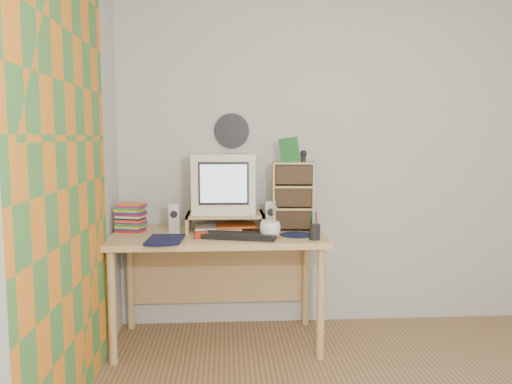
{
  "coord_description": "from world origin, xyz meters",
  "views": [
    {
      "loc": [
        -0.97,
        -1.89,
        1.38
      ],
      "look_at": [
        -0.78,
        1.33,
        1.03
      ],
      "focal_mm": 35.0,
      "sensor_mm": 36.0,
      "label": 1
    }
  ],
  "objects": [
    {
      "name": "back_wall",
      "position": [
        0.0,
        1.75,
        1.25
      ],
      "size": [
        3.5,
        0.0,
        3.5
      ],
      "primitive_type": "plane",
      "rotation": [
        1.57,
        0.0,
        0.0
      ],
      "color": "silver",
      "rests_on": "floor"
    },
    {
      "name": "left_wall",
      "position": [
        -1.75,
        0.0,
        1.25
      ],
      "size": [
        0.0,
        3.5,
        3.5
      ],
      "primitive_type": "plane",
      "rotation": [
        1.57,
        0.0,
        1.57
      ],
      "color": "silver",
      "rests_on": "floor"
    },
    {
      "name": "curtain",
      "position": [
        -1.71,
        0.48,
        1.15
      ],
      "size": [
        0.0,
        2.2,
        2.2
      ],
      "primitive_type": "plane",
      "rotation": [
        1.57,
        0.0,
        1.57
      ],
      "color": "orange",
      "rests_on": "left_wall"
    },
    {
      "name": "wall_disc",
      "position": [
        -0.93,
        1.73,
        1.43
      ],
      "size": [
        0.25,
        0.02,
        0.25
      ],
      "primitive_type": "cylinder",
      "rotation": [
        1.57,
        0.0,
        0.0
      ],
      "color": "black",
      "rests_on": "back_wall"
    },
    {
      "name": "desk",
      "position": [
        -1.03,
        1.44,
        0.62
      ],
      "size": [
        1.4,
        0.7,
        0.75
      ],
      "color": "tan",
      "rests_on": "floor"
    },
    {
      "name": "monitor_riser",
      "position": [
        -0.98,
        1.48,
        0.84
      ],
      "size": [
        0.52,
        0.3,
        0.12
      ],
      "color": "tan",
      "rests_on": "desk"
    },
    {
      "name": "crt_monitor",
      "position": [
        -0.99,
        1.53,
        1.07
      ],
      "size": [
        0.43,
        0.43,
        0.4
      ],
      "primitive_type": "cube",
      "rotation": [
        0.0,
        0.0,
        -0.01
      ],
      "color": "silver",
      "rests_on": "monitor_riser"
    },
    {
      "name": "speaker_left",
      "position": [
        -1.32,
        1.46,
        0.85
      ],
      "size": [
        0.07,
        0.07,
        0.19
      ],
      "primitive_type": "cube",
      "rotation": [
        0.0,
        0.0,
        0.03
      ],
      "color": "silver",
      "rests_on": "desk"
    },
    {
      "name": "speaker_right",
      "position": [
        -0.67,
        1.45,
        0.85
      ],
      "size": [
        0.08,
        0.08,
        0.21
      ],
      "primitive_type": "cube",
      "rotation": [
        0.0,
        0.0,
        0.09
      ],
      "color": "silver",
      "rests_on": "desk"
    },
    {
      "name": "keyboard",
      "position": [
        -0.89,
        1.21,
        0.77
      ],
      "size": [
        0.49,
        0.27,
        0.03
      ],
      "primitive_type": "cube",
      "rotation": [
        0.0,
        0.0,
        -0.25
      ],
      "color": "black",
      "rests_on": "desk"
    },
    {
      "name": "dvd_stack",
      "position": [
        -1.62,
        1.49,
        0.87
      ],
      "size": [
        0.2,
        0.17,
        0.25
      ],
      "primitive_type": null,
      "rotation": [
        0.0,
        0.0,
        -0.27
      ],
      "color": "brown",
      "rests_on": "desk"
    },
    {
      "name": "cd_rack",
      "position": [
        -0.52,
        1.47,
        0.98
      ],
      "size": [
        0.29,
        0.17,
        0.47
      ],
      "primitive_type": "cube",
      "rotation": [
        0.0,
        0.0,
        -0.08
      ],
      "color": "tan",
      "rests_on": "desk"
    },
    {
      "name": "mug",
      "position": [
        -0.7,
        1.2,
        0.8
      ],
      "size": [
        0.15,
        0.15,
        0.1
      ],
      "primitive_type": "imported",
      "rotation": [
        0.0,
        0.0,
        0.18
      ],
      "color": "white",
      "rests_on": "desk"
    },
    {
      "name": "diary",
      "position": [
        -1.45,
        1.13,
        0.78
      ],
      "size": [
        0.27,
        0.21,
        0.05
      ],
      "primitive_type": "imported",
      "rotation": [
        0.0,
        0.0,
        -0.05
      ],
      "color": "#0E1033",
      "rests_on": "desk"
    },
    {
      "name": "mousepad",
      "position": [
        -0.52,
        1.28,
        0.75
      ],
      "size": [
        0.27,
        0.27,
        0.0
      ],
      "primitive_type": "cylinder",
      "rotation": [
        0.0,
        0.0,
        0.3
      ],
      "color": "#101B35",
      "rests_on": "desk"
    },
    {
      "name": "pen_cup",
      "position": [
        -0.43,
        1.14,
        0.82
      ],
      "size": [
        0.08,
        0.08,
        0.14
      ],
      "primitive_type": null,
      "rotation": [
        0.0,
        0.0,
        -0.17
      ],
      "color": "black",
      "rests_on": "desk"
    },
    {
      "name": "papers",
      "position": [
        -0.98,
        1.5,
        0.77
      ],
      "size": [
        0.33,
        0.26,
        0.04
      ],
      "primitive_type": null,
      "rotation": [
        0.0,
        0.0,
        0.09
      ],
      "color": "white",
      "rests_on": "desk"
    },
    {
      "name": "red_box",
      "position": [
        -1.13,
        1.22,
        0.77
      ],
      "size": [
        0.1,
        0.07,
        0.04
      ],
      "primitive_type": "cube",
      "rotation": [
        0.0,
        0.0,
        0.24
      ],
      "color": "#AC2712",
      "rests_on": "desk"
    },
    {
      "name": "game_box",
      "position": [
        -0.55,
        1.45,
        1.3
      ],
      "size": [
        0.13,
        0.06,
        0.16
      ],
      "primitive_type": "cube",
      "rotation": [
        0.0,
        0.0,
        -0.27
      ],
      "color": "#1B6123",
      "rests_on": "cd_rack"
    },
    {
      "name": "webcam",
      "position": [
        -0.45,
        1.45,
        1.26
      ],
      "size": [
        0.05,
        0.05,
        0.08
      ],
      "primitive_type": null,
      "rotation": [
        0.0,
        0.0,
        0.13
      ],
      "color": "black",
      "rests_on": "cd_rack"
    }
  ]
}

